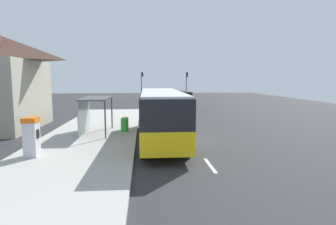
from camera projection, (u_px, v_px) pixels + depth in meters
ground_plane at (168, 113)px, 32.81m from camera, size 56.00×92.00×0.04m
sidewalk_platform at (94, 133)px, 20.38m from camera, size 6.20×30.00×0.18m
lane_stripe_seg_0 at (210, 165)px, 13.04m from camera, size 0.16×2.20×0.01m
lane_stripe_seg_1 at (192, 142)px, 17.99m from camera, size 0.16×2.20×0.01m
lane_stripe_seg_2 at (181, 128)px, 22.93m from camera, size 0.16×2.20×0.01m
lane_stripe_seg_3 at (175, 119)px, 27.88m from camera, size 0.16×2.20×0.01m
lane_stripe_seg_4 at (170, 113)px, 32.82m from camera, size 0.16×2.20×0.01m
lane_stripe_seg_5 at (167, 109)px, 37.77m from camera, size 0.16×2.20×0.01m
lane_stripe_seg_6 at (164, 105)px, 42.72m from camera, size 0.16×2.20×0.01m
lane_stripe_seg_7 at (162, 102)px, 47.66m from camera, size 0.16×2.20×0.01m
bus at (161, 113)px, 17.85m from camera, size 2.61×11.03×3.21m
white_van at (181, 99)px, 37.63m from camera, size 2.17×5.26×2.30m
sedan_near at (169, 94)px, 57.59m from camera, size 1.94×4.45×1.52m
sedan_far at (172, 97)px, 50.31m from camera, size 1.85×4.41×1.52m
ticket_machine at (32, 137)px, 13.83m from camera, size 0.66×0.76×1.94m
recycling_bin_green at (124, 125)px, 20.39m from camera, size 0.52×0.52×0.95m
recycling_bin_yellow at (125, 124)px, 21.08m from camera, size 0.52×0.52×0.95m
traffic_light_near_side at (187, 81)px, 54.19m from camera, size 0.49×0.28×5.23m
traffic_light_far_side at (142, 81)px, 54.25m from camera, size 0.49×0.28×5.27m
bus_shelter at (92, 106)px, 19.70m from camera, size 1.80×4.00×2.50m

